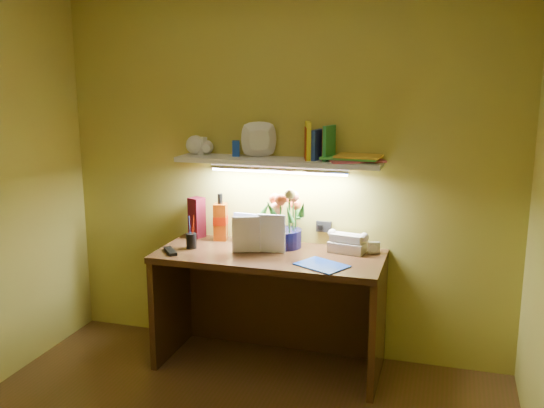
{
  "coord_description": "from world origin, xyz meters",
  "views": [
    {
      "loc": [
        1.04,
        -2.23,
        1.84
      ],
      "look_at": [
        -0.03,
        1.35,
        1.03
      ],
      "focal_mm": 40.0,
      "sensor_mm": 36.0,
      "label": 1
    }
  ],
  "objects_px": {
    "whisky_bottle": "(220,217)",
    "telephone": "(348,241)",
    "desk": "(269,310)",
    "desk_clock": "(374,248)",
    "flower_bouquet": "(284,217)"
  },
  "relations": [
    {
      "from": "desk",
      "to": "desk_clock",
      "type": "height_order",
      "value": "desk_clock"
    },
    {
      "from": "flower_bouquet",
      "to": "telephone",
      "type": "height_order",
      "value": "flower_bouquet"
    },
    {
      "from": "telephone",
      "to": "whisky_bottle",
      "type": "bearing_deg",
      "value": -171.89
    },
    {
      "from": "telephone",
      "to": "whisky_bottle",
      "type": "relative_size",
      "value": 0.7
    },
    {
      "from": "desk",
      "to": "whisky_bottle",
      "type": "relative_size",
      "value": 4.46
    },
    {
      "from": "desk",
      "to": "flower_bouquet",
      "type": "relative_size",
      "value": 3.53
    },
    {
      "from": "telephone",
      "to": "whisky_bottle",
      "type": "distance_m",
      "value": 0.86
    },
    {
      "from": "desk",
      "to": "telephone",
      "type": "bearing_deg",
      "value": 21.54
    },
    {
      "from": "telephone",
      "to": "desk_clock",
      "type": "relative_size",
      "value": 3.12
    },
    {
      "from": "whisky_bottle",
      "to": "telephone",
      "type": "bearing_deg",
      "value": -1.42
    },
    {
      "from": "desk_clock",
      "to": "flower_bouquet",
      "type": "bearing_deg",
      "value": 161.14
    },
    {
      "from": "desk",
      "to": "flower_bouquet",
      "type": "bearing_deg",
      "value": 74.11
    },
    {
      "from": "flower_bouquet",
      "to": "desk_clock",
      "type": "relative_size",
      "value": 5.64
    },
    {
      "from": "telephone",
      "to": "desk_clock",
      "type": "height_order",
      "value": "telephone"
    },
    {
      "from": "flower_bouquet",
      "to": "desk",
      "type": "bearing_deg",
      "value": -105.89
    }
  ]
}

